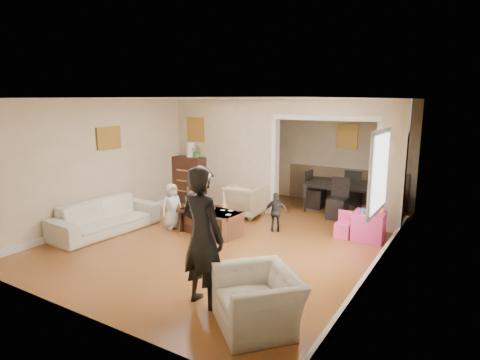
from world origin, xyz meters
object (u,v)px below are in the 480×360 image
Objects in this scene: armchair_back at (244,201)px; child_kneel_a at (172,206)px; table_lamp at (190,150)px; adult_person at (202,237)px; play_table at (369,226)px; sofa at (106,217)px; child_toddler at (276,212)px; coffee_cup at (213,210)px; dresser at (191,179)px; cyan_cup at (364,210)px; armchair_front at (258,300)px; coffee_table at (211,222)px; child_kneel_b at (192,205)px; dining_table at (346,198)px.

child_kneel_a reaches higher than armchair_back.
adult_person is (3.41, -4.12, -0.45)m from table_lamp.
armchair_back reaches higher than play_table.
child_toddler is (2.86, 1.77, 0.08)m from sofa.
adult_person reaches higher than coffee_cup.
dresser is 3.10m from child_toddler.
armchair_back is 1.87m from dresser.
sofa is at bearing -153.95° from play_table.
cyan_cup is at bearing -48.41° from child_kneel_a.
play_table is at bearing 126.39° from armchair_front.
coffee_table is 2.22× the size of play_table.
dresser is at bearing 0.00° from table_lamp.
child_toddler is at bearing 35.54° from coffee_table.
child_kneel_b is (1.17, -1.49, -0.94)m from table_lamp.
armchair_back is 1.27m from child_toddler.
child_kneel_b is 1.04× the size of child_toddler.
coffee_cup is at bearing 11.13° from child_toddler.
play_table is at bearing 25.49° from coffee_cup.
sofa is at bearing -153.18° from coffee_cup.
play_table is 0.30× the size of adult_person.
armchair_front is 1.03m from adult_person.
child_kneel_a is at bearing -3.63° from child_toddler.
adult_person is (3.41, -4.12, 0.32)m from dresser.
dresser is 0.65× the size of adult_person.
adult_person is at bearing -148.53° from child_kneel_b.
armchair_back is 4.53m from armchair_front.
coffee_cup is 0.05× the size of adult_person.
adult_person reaches higher than sofa.
sofa is 1.30m from child_kneel_a.
armchair_front is 3.66m from play_table.
adult_person is 3.16m from child_toddler.
dining_table is at bearing 16.89° from dresser.
child_toddler is (-1.60, -0.41, -0.17)m from cyan_cup.
coffee_cup is (0.10, -0.05, 0.27)m from coffee_table.
armchair_front is 5.36m from dining_table.
armchair_back is at bearing -6.42° from child_kneel_a.
sofa is 26.71× the size of cyan_cup.
sofa is 2.29× the size of child_kneel_a.
dining_table is at bearing 138.21° from armchair_front.
coffee_cup is 0.17× the size of play_table.
dining_table is (-0.58, 5.33, 0.01)m from armchair_front.
armchair_front is at bearing -45.46° from coffee_table.
adult_person reaches higher than child_kneel_a.
armchair_back reaches higher than cyan_cup.
dining_table is (-0.94, 1.69, 0.07)m from play_table.
armchair_back is at bearing -12.34° from dresser.
table_lamp is 4.77m from play_table.
child_toddler is (1.10, -0.64, 0.04)m from armchair_back.
sofa is 4.97m from cyan_cup.
dining_table is 3.62m from child_kneel_b.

